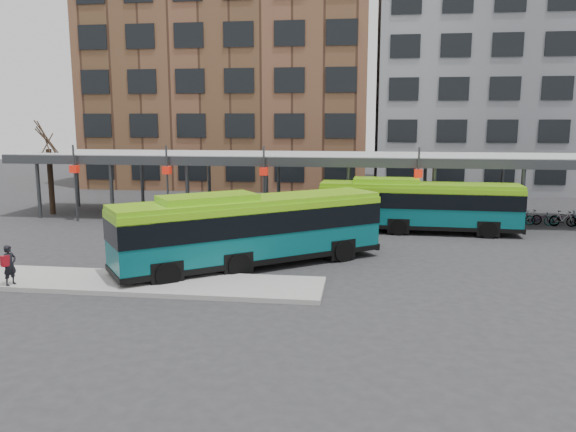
% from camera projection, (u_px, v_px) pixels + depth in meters
% --- Properties ---
extents(ground, '(120.00, 120.00, 0.00)m').
position_uv_depth(ground, '(293.00, 270.00, 24.04)').
color(ground, '#28282B').
rests_on(ground, ground).
extents(boarding_island, '(14.00, 3.00, 0.18)m').
position_uv_depth(boarding_island, '(144.00, 283.00, 21.83)').
color(boarding_island, gray).
rests_on(boarding_island, ground).
extents(canopy, '(40.00, 6.53, 4.80)m').
position_uv_depth(canopy, '(318.00, 158.00, 35.95)').
color(canopy, '#999B9E').
rests_on(canopy, ground).
extents(tree, '(1.64, 1.64, 5.60)m').
position_uv_depth(tree, '(51.00, 178.00, 37.73)').
color(tree, black).
rests_on(tree, ground).
extents(building_brick, '(26.00, 14.00, 22.00)m').
position_uv_depth(building_brick, '(233.00, 71.00, 54.73)').
color(building_brick, brown).
rests_on(building_brick, ground).
extents(building_grey, '(24.00, 14.00, 20.00)m').
position_uv_depth(building_grey, '(510.00, 79.00, 51.46)').
color(building_grey, slate).
rests_on(building_grey, ground).
extents(bus_front, '(11.12, 9.21, 3.30)m').
position_uv_depth(bus_front, '(251.00, 228.00, 24.29)').
color(bus_front, '#075055').
rests_on(bus_front, ground).
extents(bus_rear, '(11.18, 2.83, 3.06)m').
position_uv_depth(bus_rear, '(418.00, 204.00, 31.84)').
color(bus_rear, '#075055').
rests_on(bus_rear, ground).
extents(pedestrian, '(0.51, 0.65, 1.54)m').
position_uv_depth(pedestrian, '(9.00, 265.00, 21.13)').
color(pedestrian, black).
rests_on(pedestrian, boarding_island).
extents(bike_rack, '(6.72, 1.48, 0.99)m').
position_uv_depth(bike_rack, '(538.00, 218.00, 34.09)').
color(bike_rack, slate).
rests_on(bike_rack, ground).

